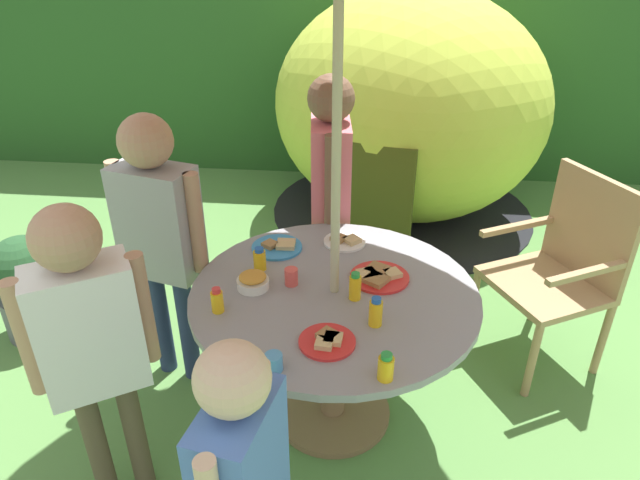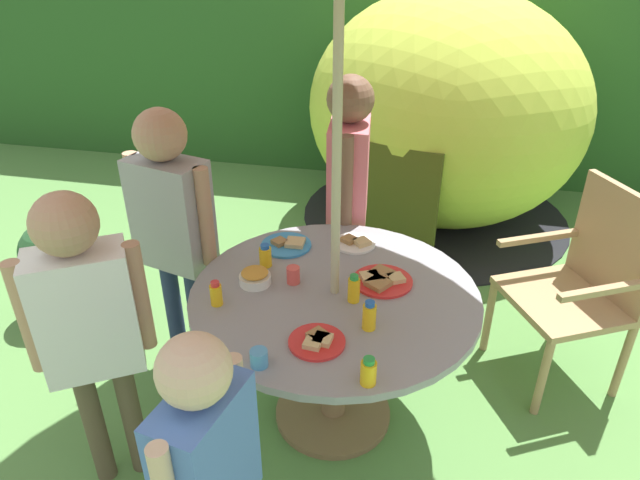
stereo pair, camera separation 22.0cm
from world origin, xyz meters
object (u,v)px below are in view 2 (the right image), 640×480
child_in_blue_shirt (206,458)px  plate_far_right (287,244)px  snack_bowl (255,277)px  dome_tent (444,112)px  garden_table (334,321)px  plate_mid_right (355,243)px  plate_center_back (382,280)px  juice_bottle_near_right (216,294)px  juice_bottle_front_edge (354,289)px  child_in_grey_shirt (171,214)px  cup_near (293,275)px  wooden_chair (584,278)px  plate_center_front (318,341)px  child_in_white_shirt (86,313)px  cup_far (259,358)px  child_in_pink_shirt (349,172)px  juice_bottle_near_left (265,256)px  juice_bottle_far_left (369,316)px  juice_bottle_mid_left (368,372)px  potted_plant (58,268)px

child_in_blue_shirt → plate_far_right: 1.25m
snack_bowl → dome_tent: bearing=72.4°
garden_table → plate_mid_right: (0.02, 0.40, 0.16)m
dome_tent → plate_center_back: size_ratio=10.06×
juice_bottle_near_right → juice_bottle_front_edge: (0.53, 0.14, 0.01)m
child_in_grey_shirt → child_in_blue_shirt: bearing=-46.4°
cup_near → wooden_chair: bearing=23.0°
wooden_chair → plate_center_front: 1.44m
child_in_white_shirt → cup_far: child_in_white_shirt is taller
garden_table → plate_far_right: plate_far_right is taller
juice_bottle_front_edge → dome_tent: bearing=82.8°
child_in_white_shirt → child_in_blue_shirt: child_in_white_shirt is taller
child_in_grey_shirt → child_in_white_shirt: size_ratio=1.06×
child_in_white_shirt → plate_mid_right: bearing=16.0°
child_in_pink_shirt → plate_center_front: bearing=-1.6°
juice_bottle_near_left → juice_bottle_far_left: juice_bottle_far_left is taller
plate_mid_right → juice_bottle_far_left: bearing=-76.0°
juice_bottle_far_left → cup_near: juice_bottle_far_left is taller
juice_bottle_mid_left → juice_bottle_near_right: bearing=154.4°
child_in_pink_shirt → plate_mid_right: child_in_pink_shirt is taller
plate_mid_right → juice_bottle_front_edge: size_ratio=1.64×
juice_bottle_front_edge → cup_far: (-0.25, -0.45, -0.02)m
dome_tent → potted_plant: dome_tent is taller
garden_table → snack_bowl: 0.39m
dome_tent → child_in_white_shirt: size_ratio=1.98×
juice_bottle_mid_left → child_in_pink_shirt: bearing=102.7°
juice_bottle_near_left → child_in_pink_shirt: bearing=69.8°
dome_tent → plate_far_right: (-0.66, -1.90, -0.12)m
child_in_pink_shirt → juice_bottle_near_right: child_in_pink_shirt is taller
child_in_pink_shirt → child_in_blue_shirt: 1.75m
child_in_white_shirt → cup_far: (0.63, 0.00, -0.09)m
garden_table → cup_far: cup_far is taller
plate_mid_right → snack_bowl: bearing=-130.6°
plate_mid_right → juice_bottle_near_right: 0.75m
child_in_grey_shirt → plate_center_front: bearing=-19.4°
child_in_blue_shirt → child_in_grey_shirt: bearing=39.9°
juice_bottle_mid_left → garden_table: bearing=112.8°
snack_bowl → cup_near: (0.15, 0.04, 0.00)m
plate_center_front → juice_bottle_front_edge: size_ratio=1.72×
garden_table → juice_bottle_near_left: bearing=158.3°
child_in_grey_shirt → child_in_pink_shirt: bearing=54.9°
wooden_chair → juice_bottle_mid_left: wooden_chair is taller
juice_bottle_far_left → garden_table: bearing=129.3°
potted_plant → plate_mid_right: plate_mid_right is taller
dome_tent → plate_center_back: (-0.19, -2.11, -0.12)m
wooden_chair → cup_far: 1.67m
plate_far_right → juice_bottle_near_right: size_ratio=2.23×
juice_bottle_far_left → snack_bowl: bearing=158.8°
plate_far_right → cup_far: size_ratio=3.76×
juice_bottle_near_left → garden_table: bearing=-21.7°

